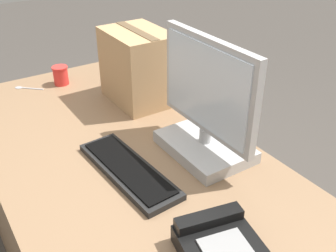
% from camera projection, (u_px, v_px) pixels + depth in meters
% --- Properties ---
extents(office_desk, '(1.80, 0.90, 0.73)m').
position_uv_depth(office_desk, '(128.00, 224.00, 1.66)').
color(office_desk, '#8C6B4C').
rests_on(office_desk, ground_plane).
extents(monitor, '(0.47, 0.25, 0.44)m').
position_uv_depth(monitor, '(206.00, 113.00, 1.39)').
color(monitor, '#B7B7B7').
rests_on(monitor, office_desk).
extents(keyboard, '(0.47, 0.17, 0.03)m').
position_uv_depth(keyboard, '(128.00, 170.00, 1.35)').
color(keyboard, black).
rests_on(keyboard, office_desk).
extents(desk_phone, '(0.23, 0.24, 0.08)m').
position_uv_depth(desk_phone, '(218.00, 244.00, 1.04)').
color(desk_phone, black).
rests_on(desk_phone, office_desk).
extents(paper_cup_left, '(0.08, 0.08, 0.09)m').
position_uv_depth(paper_cup_left, '(61.00, 75.00, 1.98)').
color(paper_cup_left, red).
rests_on(paper_cup_left, office_desk).
extents(spoon, '(0.12, 0.12, 0.00)m').
position_uv_depth(spoon, '(24.00, 88.00, 1.95)').
color(spoon, '#B2B2B7').
rests_on(spoon, office_desk).
extents(cardboard_box, '(0.33, 0.24, 0.33)m').
position_uv_depth(cardboard_box, '(138.00, 67.00, 1.77)').
color(cardboard_box, tan).
rests_on(cardboard_box, office_desk).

